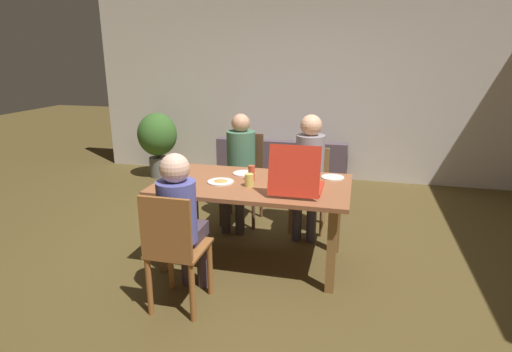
# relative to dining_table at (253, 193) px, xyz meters

# --- Properties ---
(ground_plane) EXTENTS (20.00, 20.00, 0.00)m
(ground_plane) POSITION_rel_dining_table_xyz_m (0.00, 0.00, -0.66)
(ground_plane) COLOR #51411F
(back_wall) EXTENTS (6.48, 0.12, 2.87)m
(back_wall) POSITION_rel_dining_table_xyz_m (0.00, 2.92, 0.77)
(back_wall) COLOR beige
(back_wall) RESTS_ON ground
(dining_table) EXTENTS (1.69, 0.96, 0.76)m
(dining_table) POSITION_rel_dining_table_xyz_m (0.00, 0.00, 0.00)
(dining_table) COLOR brown
(dining_table) RESTS_ON ground
(chair_0) EXTENTS (0.40, 0.41, 0.87)m
(chair_0) POSITION_rel_dining_table_xyz_m (0.40, 0.93, -0.19)
(chair_0) COLOR olive
(chair_0) RESTS_ON ground
(person_0) EXTENTS (0.30, 0.52, 1.26)m
(person_0) POSITION_rel_dining_table_xyz_m (0.40, 0.80, 0.07)
(person_0) COLOR #3D3A4E
(person_0) RESTS_ON ground
(chair_1) EXTENTS (0.43, 0.43, 0.99)m
(chair_1) POSITION_rel_dining_table_xyz_m (-0.36, 0.98, -0.11)
(chair_1) COLOR brown
(chair_1) RESTS_ON ground
(person_1) EXTENTS (0.31, 0.55, 1.24)m
(person_1) POSITION_rel_dining_table_xyz_m (-0.36, 0.81, 0.06)
(person_1) COLOR #3E393B
(person_1) RESTS_ON ground
(chair_2) EXTENTS (0.40, 0.42, 0.93)m
(chair_2) POSITION_rel_dining_table_xyz_m (-0.36, -0.89, -0.16)
(chair_2) COLOR brown
(chair_2) RESTS_ON ground
(person_2) EXTENTS (0.28, 0.48, 1.19)m
(person_2) POSITION_rel_dining_table_xyz_m (-0.36, -0.75, 0.04)
(person_2) COLOR #433440
(person_2) RESTS_ON ground
(pizza_box_0) EXTENTS (0.41, 0.50, 0.42)m
(pizza_box_0) POSITION_rel_dining_table_xyz_m (0.41, -0.12, 0.15)
(pizza_box_0) COLOR red
(pizza_box_0) RESTS_ON dining_table
(plate_0) EXTENTS (0.23, 0.23, 0.03)m
(plate_0) POSITION_rel_dining_table_xyz_m (-0.28, -0.07, 0.11)
(plate_0) COLOR white
(plate_0) RESTS_ON dining_table
(plate_1) EXTENTS (0.21, 0.21, 0.01)m
(plate_1) POSITION_rel_dining_table_xyz_m (-0.15, 0.24, 0.10)
(plate_1) COLOR white
(plate_1) RESTS_ON dining_table
(plate_2) EXTENTS (0.21, 0.21, 0.01)m
(plate_2) POSITION_rel_dining_table_xyz_m (0.67, 0.31, 0.10)
(plate_2) COLOR white
(plate_2) RESTS_ON dining_table
(drinking_glass_0) EXTENTS (0.06, 0.06, 0.14)m
(drinking_glass_0) POSITION_rel_dining_table_xyz_m (-0.03, 0.05, 0.17)
(drinking_glass_0) COLOR #B9482F
(drinking_glass_0) RESTS_ON dining_table
(drinking_glass_1) EXTENTS (0.08, 0.08, 0.11)m
(drinking_glass_1) POSITION_rel_dining_table_xyz_m (-0.01, -0.11, 0.15)
(drinking_glass_1) COLOR #DDCC5C
(drinking_glass_1) RESTS_ON dining_table
(couch) EXTENTS (1.77, 0.79, 0.73)m
(couch) POSITION_rel_dining_table_xyz_m (-0.13, 2.26, -0.39)
(couch) COLOR #54434E
(couch) RESTS_ON ground
(potted_plant) EXTENTS (0.60, 0.60, 0.99)m
(potted_plant) POSITION_rel_dining_table_xyz_m (-2.11, 2.33, -0.05)
(potted_plant) COLOR #5F5F5B
(potted_plant) RESTS_ON ground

